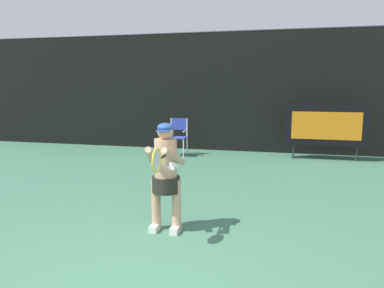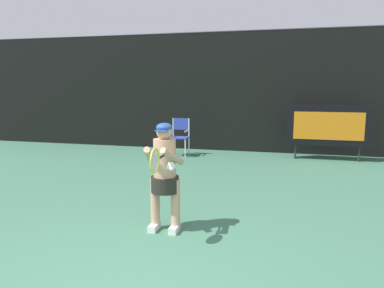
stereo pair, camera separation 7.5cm
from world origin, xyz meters
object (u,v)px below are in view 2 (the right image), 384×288
scoreboard (328,126)px  umpire_chair (180,134)px  water_bottle (156,153)px  tennis_racket (155,160)px  tennis_player (165,172)px

scoreboard → umpire_chair: scoreboard is taller
water_bottle → tennis_racket: (2.00, -5.50, 1.00)m
tennis_player → tennis_racket: bearing=-82.8°
umpire_chair → tennis_player: (1.37, -5.44, 0.22)m
scoreboard → umpire_chair: bearing=-175.2°
water_bottle → tennis_racket: bearing=-70.0°
scoreboard → tennis_player: size_ratio=1.44×
umpire_chair → water_bottle: 0.89m
scoreboard → tennis_player: 6.39m
water_bottle → tennis_player: bearing=-68.7°
umpire_chair → scoreboard: bearing=4.8°
scoreboard → tennis_player: tennis_player is taller
scoreboard → water_bottle: size_ratio=8.30×
scoreboard → umpire_chair: 4.11m
tennis_racket → umpire_chair: bearing=88.8°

